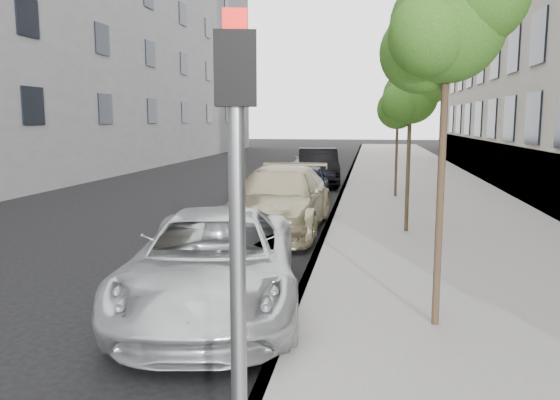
% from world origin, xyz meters
% --- Properties ---
extents(ground, '(160.00, 160.00, 0.00)m').
position_xyz_m(ground, '(0.00, 0.00, 0.00)').
color(ground, black).
rests_on(ground, ground).
extents(sidewalk, '(6.40, 72.00, 0.14)m').
position_xyz_m(sidewalk, '(4.30, 24.00, 0.07)').
color(sidewalk, gray).
rests_on(sidewalk, ground).
extents(curb, '(0.15, 72.00, 0.14)m').
position_xyz_m(curb, '(1.18, 24.00, 0.07)').
color(curb, '#9E9B93').
rests_on(curb, ground).
extents(tree_near, '(1.79, 1.59, 4.88)m').
position_xyz_m(tree_near, '(3.23, 1.50, 4.13)').
color(tree_near, '#38281C').
rests_on(tree_near, sidewalk).
extents(tree_mid, '(1.70, 1.50, 4.21)m').
position_xyz_m(tree_mid, '(3.23, 8.00, 3.51)').
color(tree_mid, '#38281C').
rests_on(tree_mid, sidewalk).
extents(tree_far, '(1.52, 1.32, 4.29)m').
position_xyz_m(tree_far, '(3.23, 14.50, 3.68)').
color(tree_far, '#38281C').
rests_on(tree_far, sidewalk).
extents(signal_pole, '(0.27, 0.23, 3.41)m').
position_xyz_m(signal_pole, '(1.49, -2.86, 2.25)').
color(signal_pole, '#939699').
rests_on(signal_pole, sidewalk).
extents(minivan, '(3.37, 5.76, 1.50)m').
position_xyz_m(minivan, '(-0.10, 2.01, 0.75)').
color(minivan, silver).
rests_on(minivan, ground).
extents(suv, '(2.44, 5.83, 1.68)m').
position_xyz_m(suv, '(-0.10, 8.21, 0.84)').
color(suv, tan).
rests_on(suv, ground).
extents(sedan_blue, '(1.64, 3.93, 1.33)m').
position_xyz_m(sedan_blue, '(-0.10, 13.65, 0.66)').
color(sedan_blue, black).
rests_on(sedan_blue, ground).
extents(sedan_black, '(2.37, 5.19, 1.65)m').
position_xyz_m(sedan_black, '(-0.10, 18.85, 0.83)').
color(sedan_black, black).
rests_on(sedan_black, ground).
extents(sedan_rear, '(2.01, 4.62, 1.32)m').
position_xyz_m(sedan_rear, '(-0.92, 24.23, 0.66)').
color(sedan_rear, '#929599').
rests_on(sedan_rear, ground).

